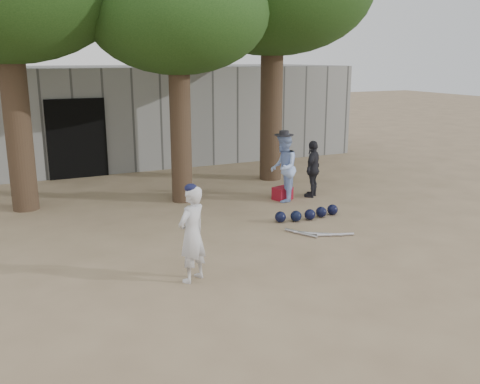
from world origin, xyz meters
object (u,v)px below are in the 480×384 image
spectator_blue (283,168)px  red_bag (282,193)px  boy_player (192,234)px  spectator_dark (313,169)px

spectator_blue → red_bag: size_ratio=3.80×
boy_player → spectator_dark: boy_player is taller
boy_player → red_bag: 5.08m
boy_player → red_bag: bearing=-166.0°
boy_player → spectator_dark: size_ratio=1.08×
spectator_blue → red_bag: spectator_blue is taller
spectator_blue → spectator_dark: 0.86m
boy_player → spectator_blue: (3.52, 3.44, 0.06)m
spectator_blue → red_bag: 0.66m
boy_player → red_bag: (3.58, 3.56, -0.59)m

